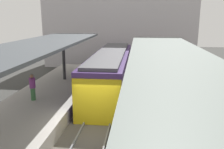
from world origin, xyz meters
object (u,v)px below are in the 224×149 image
object	(u,v)px
passenger_mid_platform	(33,87)
platform_bench	(184,148)
platform_sign	(145,98)
commuter_train	(111,71)
litter_bin	(191,94)
passenger_near_bench	(139,82)

from	to	relation	value
passenger_mid_platform	platform_bench	bearing A→B (deg)	-34.36
platform_bench	platform_sign	distance (m)	2.62
platform_sign	commuter_train	bearing A→B (deg)	105.59
platform_sign	passenger_mid_platform	size ratio (longest dim) A/B	1.36
litter_bin	passenger_near_bench	size ratio (longest dim) A/B	0.50
commuter_train	platform_bench	bearing A→B (deg)	-70.46
passenger_mid_platform	litter_bin	bearing A→B (deg)	5.89
platform_bench	platform_sign	size ratio (longest dim) A/B	0.63
litter_bin	passenger_mid_platform	xyz separation A→B (m)	(-9.57, -0.99, 0.44)
commuter_train	platform_bench	world-z (taller)	commuter_train
commuter_train	passenger_near_bench	bearing A→B (deg)	-57.60
platform_sign	litter_bin	size ratio (longest dim) A/B	2.76
platform_bench	passenger_mid_platform	bearing A→B (deg)	145.64
platform_bench	litter_bin	world-z (taller)	platform_bench
passenger_near_bench	passenger_mid_platform	world-z (taller)	passenger_mid_platform
platform_bench	passenger_near_bench	size ratio (longest dim) A/B	0.87
platform_sign	passenger_mid_platform	bearing A→B (deg)	151.85
platform_bench	litter_bin	distance (m)	6.65
platform_sign	platform_bench	bearing A→B (deg)	-54.73
litter_bin	platform_sign	bearing A→B (deg)	-122.47
litter_bin	passenger_mid_platform	world-z (taller)	passenger_mid_platform
platform_sign	passenger_near_bench	xyz separation A→B (m)	(-0.23, 5.36, -0.79)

